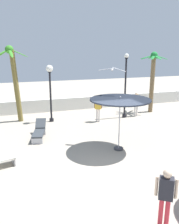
{
  "coord_description": "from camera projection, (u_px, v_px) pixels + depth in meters",
  "views": [
    {
      "loc": [
        -3.84,
        -8.01,
        4.54
      ],
      "look_at": [
        0.0,
        3.33,
        1.4
      ],
      "focal_mm": 37.65,
      "sensor_mm": 36.0,
      "label": 1
    }
  ],
  "objects": [
    {
      "name": "palm_tree_0",
      "position": [
        153.0,
        75.0,
        17.29
      ],
      "size": [
        2.05,
        2.05,
        4.47
      ],
      "color": "brown",
      "rests_on": "ground_plane"
    },
    {
      "name": "patio_umbrella_0",
      "position": [
        120.0,
        102.0,
        10.55
      ],
      "size": [
        2.74,
        2.74,
        2.56
      ],
      "color": "#333338",
      "rests_on": "ground_plane"
    },
    {
      "name": "lamp_post_0",
      "position": [
        125.0,
        84.0,
        15.9
      ],
      "size": [
        0.3,
        0.3,
        4.35
      ],
      "color": "black",
      "rests_on": "ground_plane"
    },
    {
      "name": "seagull_0",
      "position": [
        112.0,
        70.0,
        11.13
      ],
      "size": [
        1.2,
        0.75,
        0.21
      ],
      "color": "white"
    },
    {
      "name": "guest_0",
      "position": [
        98.0,
        106.0,
        15.24
      ],
      "size": [
        0.44,
        0.42,
        1.69
      ],
      "color": "silver",
      "rests_on": "ground_plane"
    },
    {
      "name": "lounge_chair_1",
      "position": [
        39.0,
        131.0,
        12.52
      ],
      "size": [
        1.01,
        1.96,
        0.84
      ],
      "color": "#B7B7BC",
      "rests_on": "ground_plane"
    },
    {
      "name": "palm_tree_1",
      "position": [
        14.0,
        76.0,
        14.83
      ],
      "size": [
        2.11,
        2.2,
        4.86
      ],
      "color": "brown",
      "rests_on": "ground_plane"
    },
    {
      "name": "ground_plane",
      "position": [
        115.0,
        164.0,
        9.68
      ],
      "size": [
        56.0,
        56.0,
        0.0
      ],
      "primitive_type": "plane",
      "color": "#9E9384"
    },
    {
      "name": "guest_3",
      "position": [
        136.0,
        102.0,
        16.5
      ],
      "size": [
        0.55,
        0.29,
        1.73
      ],
      "color": "silver",
      "rests_on": "ground_plane"
    },
    {
      "name": "guest_2",
      "position": [
        166.0,
        193.0,
        6.01
      ],
      "size": [
        0.47,
        0.4,
        1.67
      ],
      "color": "#D8333F",
      "rests_on": "ground_plane"
    },
    {
      "name": "lamp_post_1",
      "position": [
        50.0,
        83.0,
        14.9
      ],
      "size": [
        0.44,
        0.44,
        3.67
      ],
      "color": "black",
      "rests_on": "ground_plane"
    },
    {
      "name": "boundary_wall",
      "position": [
        64.0,
        104.0,
        18.26
      ],
      "size": [
        25.2,
        0.3,
        0.97
      ],
      "primitive_type": "cube",
      "color": "silver",
      "rests_on": "ground_plane"
    }
  ]
}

